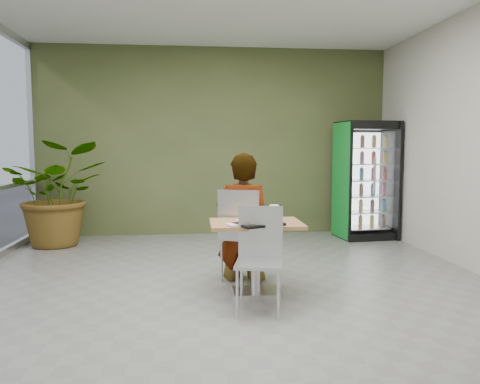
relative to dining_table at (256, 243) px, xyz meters
name	(u,v)px	position (x,y,z in m)	size (l,w,h in m)	color
ground	(231,297)	(-0.27, -0.09, -0.53)	(7.00, 7.00, 0.00)	slate
room_envelope	(230,138)	(-0.27, -0.09, 1.07)	(6.00, 7.00, 3.20)	beige
dining_table	(256,243)	(0.00, 0.00, 0.00)	(0.93, 0.65, 0.75)	#B5824D
chair_far	(241,228)	(-0.11, 0.47, 0.08)	(0.59, 0.59, 1.04)	silver
chair_near	(260,250)	(-0.02, -0.43, 0.02)	(0.50, 0.51, 0.95)	silver
seated_woman	(243,230)	(-0.07, 0.52, 0.04)	(0.65, 0.42, 1.75)	black
pizza_plate	(248,220)	(-0.08, 0.04, 0.23)	(0.31, 0.24, 0.03)	silver
soda_cup	(274,214)	(0.18, -0.03, 0.30)	(0.10, 0.10, 0.18)	silver
napkin_stack	(235,225)	(-0.23, -0.22, 0.23)	(0.15, 0.15, 0.02)	silver
cafeteria_tray	(259,224)	(0.00, -0.20, 0.23)	(0.43, 0.31, 0.02)	black
beverage_fridge	(366,180)	(2.22, 2.78, 0.43)	(0.95, 0.76, 1.93)	black
potted_plant	(58,194)	(-2.68, 2.69, 0.27)	(1.44, 1.25, 1.60)	#2E5E25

